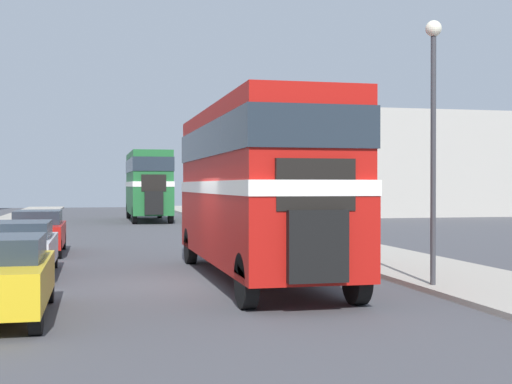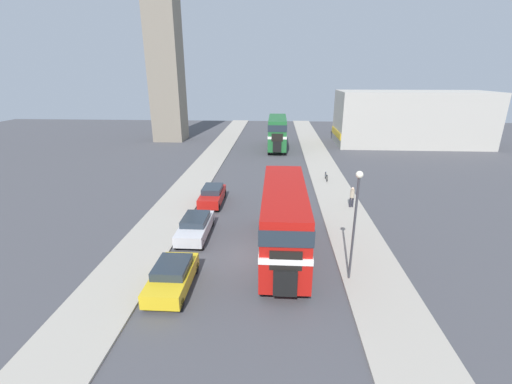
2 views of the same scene
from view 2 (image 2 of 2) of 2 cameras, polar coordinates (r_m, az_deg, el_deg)
name	(u,v)px [view 2 (image 2 of 2)]	position (r m, az deg, el deg)	size (l,w,h in m)	color
ground_plane	(251,256)	(20.80, -0.86, -10.62)	(120.00, 120.00, 0.00)	#47474C
sidewalk_right	(366,259)	(21.41, 17.79, -10.53)	(3.50, 120.00, 0.12)	#A8A093
sidewalk_left	(140,252)	(22.27, -18.71, -9.41)	(3.50, 120.00, 0.12)	#A8A093
double_decker_bus	(284,215)	(20.02, 4.69, -3.92)	(2.51, 9.96, 4.21)	#B2140F
bus_distant	(277,130)	(48.97, 3.57, 10.20)	(2.47, 9.52, 4.46)	#1E602D
car_parked_near	(172,276)	(18.09, -13.81, -13.51)	(1.83, 4.02, 1.43)	gold
car_parked_mid	(195,226)	(23.13, -10.08, -5.65)	(1.77, 4.42, 1.39)	silver
car_parked_far	(212,195)	(28.57, -7.28, -0.51)	(1.69, 4.23, 1.47)	red
pedestrian_walking	(352,196)	(28.32, 15.72, -0.62)	(0.34, 0.34, 1.68)	#282833
bicycle_on_pavement	(326,177)	(35.07, 11.64, 2.52)	(0.05, 1.76, 0.78)	black
street_lamp	(356,211)	(17.54, 16.29, -3.00)	(0.36, 0.36, 5.86)	#38383D
church_tower	(161,6)	(57.77, -15.57, 27.73)	(4.82, 4.82, 38.07)	gray
shop_building_block	(411,119)	(56.40, 24.49, 11.05)	(21.67, 8.20, 7.82)	#B2ADA3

